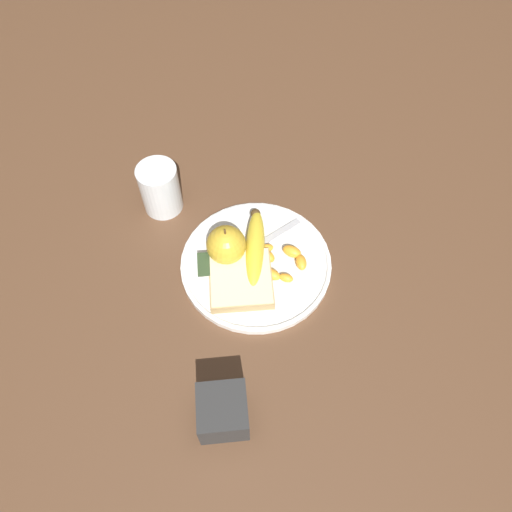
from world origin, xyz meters
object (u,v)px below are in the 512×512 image
object	(u,v)px
apple	(226,245)
fork	(249,251)
juice_glass	(160,190)
condiment_caddy	(223,412)
banana	(254,247)
plate	(256,263)
jam_packet	(209,267)
bread_slice	(241,280)

from	to	relation	value
apple	fork	world-z (taller)	apple
juice_glass	condiment_caddy	xyz separation A→B (m)	(0.41, 0.09, -0.01)
fork	condiment_caddy	world-z (taller)	condiment_caddy
juice_glass	condiment_caddy	size ratio (longest dim) A/B	1.39
banana	apple	bearing A→B (deg)	-87.42
banana	juice_glass	bearing A→B (deg)	-129.41
plate	jam_packet	world-z (taller)	jam_packet
apple	condiment_caddy	distance (m)	0.28
plate	banana	distance (m)	0.03
plate	fork	world-z (taller)	fork
juice_glass	plate	bearing A→B (deg)	46.87
banana	bread_slice	size ratio (longest dim) A/B	1.49
juice_glass	banana	distance (m)	0.21
condiment_caddy	banana	bearing A→B (deg)	165.76
juice_glass	fork	size ratio (longest dim) A/B	0.57
fork	condiment_caddy	distance (m)	0.29
juice_glass	fork	bearing A→B (deg)	49.84
plate	banana	world-z (taller)	banana
fork	jam_packet	distance (m)	0.08
plate	banana	size ratio (longest dim) A/B	1.57
plate	apple	xyz separation A→B (m)	(-0.02, -0.05, 0.04)
juice_glass	bread_slice	xyz separation A→B (m)	(0.19, 0.13, -0.02)
banana	condiment_caddy	world-z (taller)	condiment_caddy
juice_glass	bread_slice	bearing A→B (deg)	34.71
plate	banana	xyz separation A→B (m)	(-0.02, -0.00, 0.02)
plate	juice_glass	bearing A→B (deg)	-133.13
bread_slice	condiment_caddy	bearing A→B (deg)	-11.11
banana	fork	distance (m)	0.02
jam_packet	fork	bearing A→B (deg)	113.92
plate	condiment_caddy	distance (m)	0.27
apple	fork	bearing A→B (deg)	97.68
plate	juice_glass	world-z (taller)	juice_glass
apple	bread_slice	bearing A→B (deg)	19.03
apple	bread_slice	size ratio (longest dim) A/B	0.69
plate	fork	distance (m)	0.03
fork	condiment_caddy	xyz separation A→B (m)	(0.28, -0.06, 0.02)
banana	fork	bearing A→B (deg)	-111.72
jam_packet	condiment_caddy	distance (m)	0.25
fork	jam_packet	bearing A→B (deg)	-6.39
plate	apple	distance (m)	0.07
apple	jam_packet	distance (m)	0.05
apple	plate	bearing A→B (deg)	69.92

